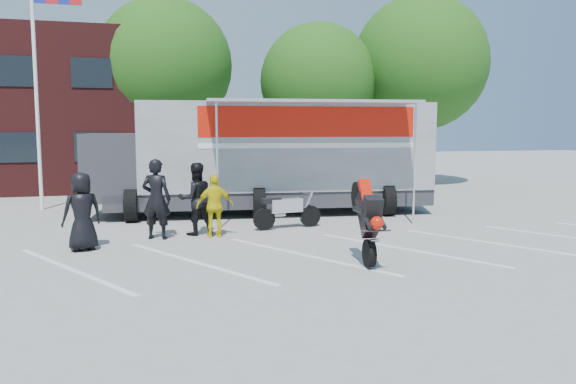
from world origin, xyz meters
name	(u,v)px	position (x,y,z in m)	size (l,w,h in m)	color
ground	(311,267)	(0.00, 0.00, 0.00)	(100.00, 100.00, 0.00)	#979893
parking_bay_lines	(297,256)	(0.00, 1.00, 0.01)	(18.00, 5.00, 0.01)	white
flagpole	(43,59)	(-6.24, 10.00, 5.05)	(1.61, 0.12, 8.00)	white
tree_left	(165,66)	(-2.00, 16.00, 5.57)	(6.12, 6.12, 8.64)	#382314
tree_mid	(318,82)	(5.00, 15.00, 4.94)	(5.44, 5.44, 7.68)	#382314
tree_right	(420,63)	(10.00, 14.50, 5.88)	(6.46, 6.46, 9.12)	#382314
transporter_truck	(271,213)	(0.86, 7.19, 0.00)	(11.21, 5.40, 3.57)	#9A9DA3
parked_motorcycle	(288,228)	(0.67, 4.34, 0.00)	(0.68, 2.04, 1.07)	silver
stunt_bike_rider	(360,261)	(1.13, 0.19, 0.00)	(0.75, 1.58, 1.86)	black
spectator_leather_a	(82,211)	(-4.54, 2.82, 0.89)	(0.87, 0.57, 1.78)	black
spectator_leather_b	(156,199)	(-2.87, 3.75, 1.01)	(0.73, 0.48, 2.01)	black
spectator_leather_c	(196,199)	(-1.87, 4.07, 0.94)	(0.91, 0.71, 1.88)	black
spectator_hivis	(215,206)	(-1.43, 3.61, 0.80)	(0.94, 0.39, 1.61)	yellow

